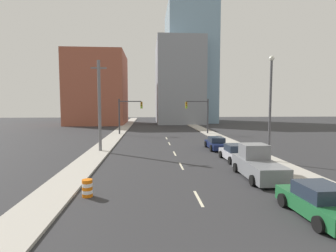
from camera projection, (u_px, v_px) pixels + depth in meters
sidewalk_left at (121, 130)px, 49.96m from camera, size 2.38×92.50×0.15m
sidewalk_right at (203, 130)px, 51.13m from camera, size 2.38×92.50×0.15m
lane_stripe_at_9m at (198, 198)px, 13.99m from camera, size 0.16×2.40×0.01m
lane_stripe_at_17m at (181, 166)px, 21.35m from camera, size 0.16×2.40×0.01m
lane_stripe_at_22m at (175, 154)px, 26.80m from camera, size 0.16×2.40×0.01m
lane_stripe_at_29m at (169, 144)px, 33.62m from camera, size 0.16×2.40×0.01m
lane_stripe_at_35m at (167, 138)px, 38.96m from camera, size 0.16×2.40×0.01m
building_brick_left at (98, 89)px, 67.45m from camera, size 14.00×16.00×17.97m
building_office_center at (178, 83)px, 72.82m from camera, size 12.00×20.00×21.95m
building_glass_right at (189, 66)px, 76.64m from camera, size 13.00×20.00×32.44m
traffic_signal_left at (126, 112)px, 43.12m from camera, size 3.95×0.35×5.93m
traffic_signal_right at (201, 112)px, 44.04m from camera, size 3.95×0.35×5.93m
utility_pole_left_mid at (99, 105)px, 27.34m from camera, size 1.60×0.32×9.58m
traffic_barrel at (87, 188)px, 14.23m from camera, size 0.56×0.56×0.95m
street_lamp at (270, 102)px, 22.34m from camera, size 0.44×0.44×9.12m
sedan_green at (320, 202)px, 11.62m from camera, size 2.26×4.28×1.49m
pickup_truck_gray at (257, 165)px, 17.95m from camera, size 2.34×5.39×2.22m
sedan_silver at (235, 153)px, 23.39m from camera, size 2.13×4.41×1.46m
sedan_navy at (216, 143)px, 29.45m from camera, size 2.06×4.65×1.36m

